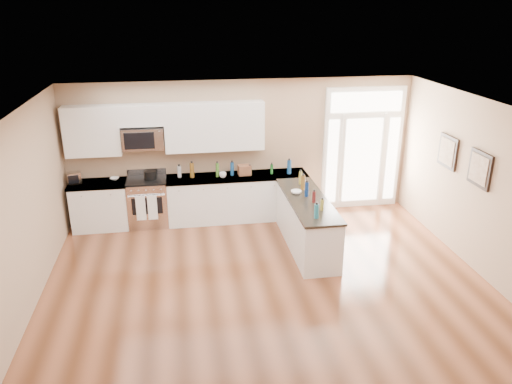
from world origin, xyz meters
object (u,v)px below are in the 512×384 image
at_px(peninsula_cabinet, 307,225).
at_px(toaster_oven, 75,178).
at_px(kitchen_range, 148,202).
at_px(stockpot, 150,175).

relative_size(peninsula_cabinet, toaster_oven, 9.50).
distance_m(kitchen_range, stockpot, 0.57).
relative_size(peninsula_cabinet, kitchen_range, 2.15).
xyz_separation_m(peninsula_cabinet, kitchen_range, (-2.87, 1.45, 0.04)).
xyz_separation_m(peninsula_cabinet, toaster_oven, (-4.22, 1.51, 0.61)).
height_order(peninsula_cabinet, stockpot, stockpot).
bearing_deg(peninsula_cabinet, stockpot, 152.25).
height_order(kitchen_range, toaster_oven, toaster_oven).
distance_m(stockpot, toaster_oven, 1.43).
height_order(peninsula_cabinet, toaster_oven, toaster_oven).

